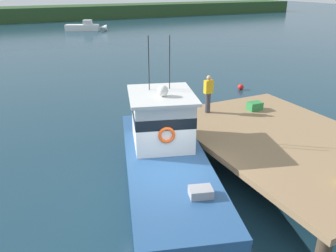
% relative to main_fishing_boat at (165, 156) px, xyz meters
% --- Properties ---
extents(ground_plane, '(200.00, 200.00, 0.00)m').
position_rel_main_fishing_boat_xyz_m(ground_plane, '(-0.37, -0.96, -1.01)').
color(ground_plane, '#193847').
extents(dock, '(6.00, 9.00, 1.20)m').
position_rel_main_fishing_boat_xyz_m(dock, '(4.43, -0.96, 0.07)').
color(dock, '#4C3D2D').
rests_on(dock, ground).
extents(main_fishing_boat, '(4.76, 9.91, 4.80)m').
position_rel_main_fishing_boat_xyz_m(main_fishing_boat, '(0.00, 0.00, 0.00)').
color(main_fishing_boat, '#285184').
rests_on(main_fishing_boat, ground).
extents(crate_stack_near_edge, '(0.61, 0.46, 0.35)m').
position_rel_main_fishing_boat_xyz_m(crate_stack_near_edge, '(5.28, 1.91, 0.37)').
color(crate_stack_near_edge, '#2D8442').
rests_on(crate_stack_near_edge, dock).
extents(deckhand_by_the_boat, '(0.36, 0.22, 1.63)m').
position_rel_main_fishing_boat_xyz_m(deckhand_by_the_boat, '(3.25, 2.54, 1.05)').
color(deckhand_by_the_boat, '#383842').
rests_on(deckhand_by_the_boat, dock).
extents(moored_boat_near_channel, '(5.85, 3.48, 1.50)m').
position_rel_main_fishing_boat_xyz_m(moored_boat_near_channel, '(7.15, 42.06, -0.49)').
color(moored_boat_near_channel, white).
rests_on(moored_boat_near_channel, ground).
extents(mooring_buoy_spare_mooring, '(0.37, 0.37, 0.37)m').
position_rel_main_fishing_boat_xyz_m(mooring_buoy_spare_mooring, '(9.16, 7.92, -0.82)').
color(mooring_buoy_spare_mooring, red).
rests_on(mooring_buoy_spare_mooring, ground).
extents(far_shoreline, '(120.00, 8.00, 2.40)m').
position_rel_main_fishing_boat_xyz_m(far_shoreline, '(-0.37, 61.04, 0.19)').
color(far_shoreline, '#284723').
rests_on(far_shoreline, ground).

